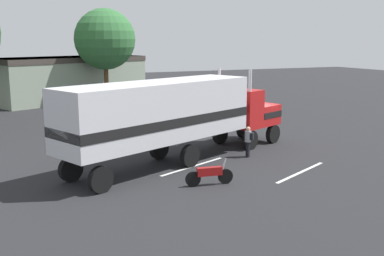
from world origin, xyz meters
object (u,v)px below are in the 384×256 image
object	(u,v)px
tree_right	(105,39)
semi_truck	(175,113)
person_bystander	(248,140)
motorcycle	(210,174)
parked_car	(100,107)

from	to	relation	value
tree_right	semi_truck	bearing A→B (deg)	-95.40
semi_truck	person_bystander	world-z (taller)	semi_truck
person_bystander	motorcycle	size ratio (longest dim) A/B	0.78
motorcycle	tree_right	bearing A→B (deg)	85.23
person_bystander	tree_right	bearing A→B (deg)	94.13
tree_right	motorcycle	bearing A→B (deg)	-94.77
parked_car	motorcycle	distance (m)	19.18
tree_right	parked_car	bearing A→B (deg)	-107.58
semi_truck	person_bystander	size ratio (longest dim) A/B	8.60
semi_truck	tree_right	bearing A→B (deg)	84.60
parked_car	motorcycle	world-z (taller)	parked_car
semi_truck	tree_right	distance (m)	23.52
parked_car	motorcycle	size ratio (longest dim) A/B	2.23
parked_car	motorcycle	bearing A→B (deg)	-89.22
motorcycle	person_bystander	bearing A→B (deg)	40.86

